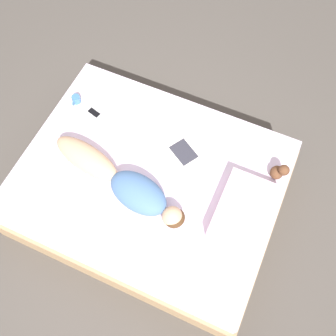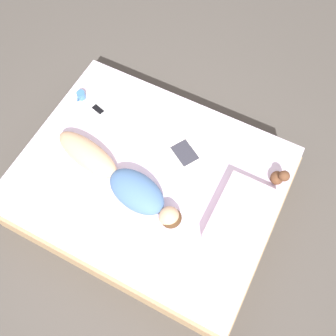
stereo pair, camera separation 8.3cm
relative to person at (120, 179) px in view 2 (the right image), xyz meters
name	(u,v)px [view 2 (the right image)]	position (x,y,z in m)	size (l,w,h in m)	color
ground_plane	(151,199)	(-0.18, 0.17, -0.66)	(12.00, 12.00, 0.00)	#4C4742
bed	(150,188)	(-0.18, 0.17, -0.38)	(1.80, 2.29, 0.57)	tan
person	(120,179)	(0.00, 0.00, 0.00)	(0.50, 1.35, 0.20)	tan
open_magazine	(196,147)	(-0.62, 0.42, -0.09)	(0.60, 0.54, 0.01)	silver
coffee_mug	(81,95)	(-0.60, -0.79, -0.06)	(0.11, 0.08, 0.08)	teal
cell_phone	(98,110)	(-0.56, -0.58, -0.09)	(0.10, 0.16, 0.01)	silver
plush_toy	(279,177)	(-0.63, 1.18, -0.01)	(0.12, 0.15, 0.18)	brown
pillow	(242,215)	(-0.19, 1.03, -0.03)	(0.61, 0.43, 0.13)	beige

